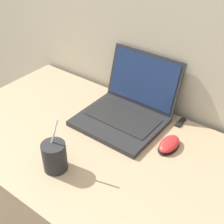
# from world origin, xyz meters

# --- Properties ---
(desk) EXTENTS (1.13, 0.65, 0.76)m
(desk) POSITION_xyz_m (0.00, 0.33, 0.38)
(desk) COLOR tan
(desk) RESTS_ON ground_plane
(laptop) EXTENTS (0.31, 0.33, 0.23)m
(laptop) POSITION_xyz_m (0.02, 0.52, 0.81)
(laptop) COLOR #232326
(laptop) RESTS_ON desk
(drink_cup) EXTENTS (0.08, 0.08, 0.19)m
(drink_cup) POSITION_xyz_m (-0.00, 0.16, 0.81)
(drink_cup) COLOR #232326
(drink_cup) RESTS_ON desk
(computer_mouse) EXTENTS (0.06, 0.11, 0.03)m
(computer_mouse) POSITION_xyz_m (0.24, 0.46, 0.77)
(computer_mouse) COLOR black
(computer_mouse) RESTS_ON desk
(usb_stick) EXTENTS (0.02, 0.06, 0.01)m
(usb_stick) POSITION_xyz_m (0.21, 0.61, 0.76)
(usb_stick) COLOR black
(usb_stick) RESTS_ON desk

